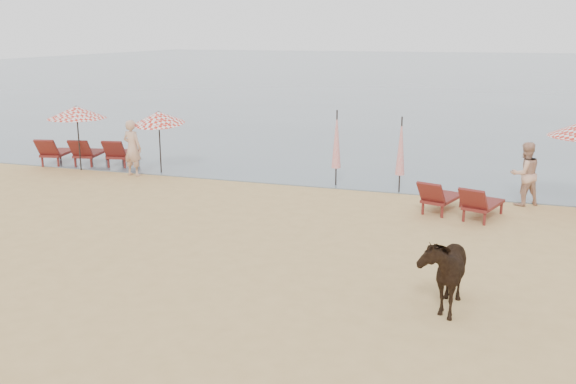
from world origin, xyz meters
name	(u,v)px	position (x,y,z in m)	size (l,w,h in m)	color
ground	(196,323)	(0.00, 0.00, 0.00)	(120.00, 120.00, 0.00)	tan
sea	(465,69)	(0.00, 80.00, 0.00)	(160.00, 140.00, 0.06)	#51606B
lounger_cluster_left	(88,152)	(-9.62, 10.72, 0.50)	(3.57, 2.52, 0.71)	maroon
lounger_cluster_right	(459,200)	(3.80, 8.06, 0.45)	(2.28, 2.23, 0.65)	maroon
umbrella_open_left_a	(77,112)	(-9.38, 9.92, 2.06)	(2.01, 2.01, 2.29)	black
umbrella_open_left_b	(159,118)	(-6.41, 10.35, 1.94)	(1.76, 1.79, 2.24)	black
umbrella_closed_left	(337,140)	(-0.17, 10.41, 1.49)	(0.30, 0.30, 2.43)	black
umbrella_closed_right	(401,146)	(1.90, 10.11, 1.44)	(0.29, 0.29, 2.34)	black
cow	(443,269)	(3.88, 1.98, 0.71)	(0.76, 1.68, 1.42)	black
beachgoer_left	(132,148)	(-7.11, 9.71, 0.96)	(0.70, 0.46, 1.92)	tan
beachgoer_right_a	(525,174)	(5.45, 9.82, 0.90)	(0.88, 0.68, 1.81)	tan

